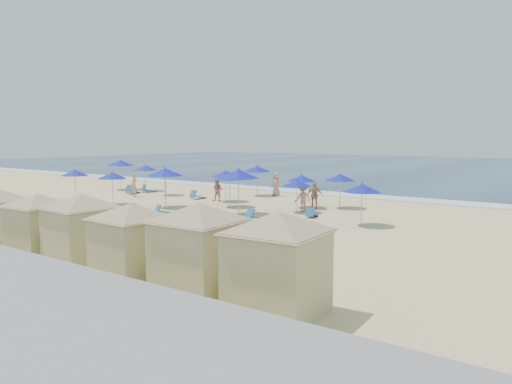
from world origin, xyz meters
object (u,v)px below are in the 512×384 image
umbrella_7 (229,176)px  umbrella_5 (225,174)px  umbrella_4 (257,169)px  umbrella_12 (302,178)px  cabana_6 (278,250)px  umbrella_0 (120,163)px  cabana_2 (38,217)px  beachgoer_1 (218,190)px  umbrella_11 (362,188)px  cabana_5 (199,237)px  beachgoer_0 (134,185)px  cabana_3 (81,220)px  beachgoer_3 (303,198)px  beachgoer_4 (276,184)px  umbrella_2 (166,172)px  umbrella_9 (340,177)px  umbrella_6 (165,172)px  trash_bin (123,217)px  umbrella_3 (112,176)px  umbrella_10 (297,183)px  umbrella_1 (75,173)px  cabana_4 (131,232)px  beachgoer_2 (315,196)px  cabana_1 (0,210)px  umbrella_8 (239,174)px  umbrella_13 (145,168)px

umbrella_7 → umbrella_5: bearing=135.4°
umbrella_4 → umbrella_12: umbrella_4 is taller
cabana_6 → umbrella_0: size_ratio=1.76×
cabana_6 → cabana_2: bearing=-179.3°
beachgoer_1 → umbrella_11: bearing=-37.5°
cabana_5 → beachgoer_0: (-20.09, 14.43, -0.79)m
cabana_3 → beachgoer_3: 15.64m
beachgoer_1 → beachgoer_4: size_ratio=0.87×
cabana_6 → umbrella_2: cabana_6 is taller
umbrella_7 → umbrella_9: (6.07, 3.73, -0.02)m
cabana_5 → umbrella_6: bearing=139.6°
umbrella_7 → trash_bin: bearing=-91.7°
umbrella_3 → umbrella_10: size_ratio=1.10×
umbrella_1 → umbrella_7: umbrella_7 is taller
umbrella_12 → umbrella_3: bearing=-150.2°
cabana_4 → umbrella_9: cabana_4 is taller
beachgoer_2 → cabana_1: bearing=41.2°
cabana_5 → umbrella_5: 20.90m
cabana_3 → cabana_6: cabana_6 is taller
cabana_3 → beachgoer_4: bearing=106.1°
umbrella_8 → umbrella_13: size_ratio=1.23×
cabana_5 → beachgoer_3: size_ratio=2.77×
umbrella_4 → beachgoer_4: size_ratio=1.32×
umbrella_6 → trash_bin: bearing=-62.9°
cabana_4 → umbrella_2: bearing=134.0°
umbrella_3 → beachgoer_3: umbrella_3 is taller
umbrella_4 → umbrella_12: 7.14m
cabana_3 → umbrella_9: (0.76, 18.38, 0.35)m
umbrella_13 → cabana_6: bearing=-35.1°
trash_bin → beachgoer_1: 10.29m
cabana_3 → umbrella_9: 18.40m
cabana_1 → beachgoer_1: cabana_1 is taller
umbrella_4 → trash_bin: bearing=-82.3°
umbrella_13 → beachgoer_4: (10.96, 3.44, -1.04)m
cabana_4 → umbrella_10: (-3.41, 15.37, 0.21)m
cabana_4 → umbrella_1: bearing=150.5°
cabana_1 → beachgoer_2: (5.40, 16.88, -0.63)m
cabana_1 → cabana_5: size_ratio=0.89×
umbrella_8 → beachgoer_1: (-4.91, 3.82, -1.59)m
trash_bin → umbrella_12: umbrella_12 is taller
umbrella_9 → beachgoer_4: 7.60m
cabana_1 → umbrella_12: bearing=76.1°
umbrella_9 → beachgoer_4: size_ratio=1.25×
umbrella_5 → umbrella_6: 4.75m
cabana_2 → umbrella_4: 21.47m
umbrella_2 → umbrella_9: 14.29m
umbrella_1 → umbrella_6: size_ratio=0.85×
cabana_5 → cabana_3: bearing=-179.4°
umbrella_6 → beachgoer_2: 9.71m
beachgoer_3 → umbrella_2: bearing=-66.9°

